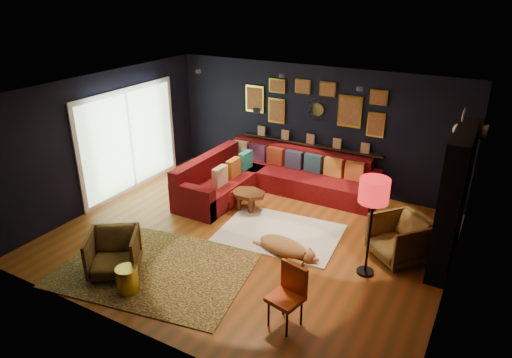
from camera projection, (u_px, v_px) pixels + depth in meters
The scene contains 20 objects.
floor at pixel (249, 237), 8.07m from camera, with size 6.50×6.50×0.00m, color #97491C.
room_walls at pixel (248, 153), 7.43m from camera, with size 6.50×6.50×6.50m.
sectional at pixel (266, 178), 9.66m from camera, with size 3.41×2.69×0.86m.
ledge at pixel (310, 145), 9.85m from camera, with size 3.20×0.12×0.04m, color black.
gallery_wall at pixel (313, 104), 9.53m from camera, with size 3.15×0.04×1.02m.
sunburst_mirror at pixel (317, 110), 9.53m from camera, with size 0.47×0.16×0.47m.
fireplace at pixel (452, 204), 7.00m from camera, with size 0.31×1.60×2.20m.
deer_head at pixel (471, 131), 6.97m from camera, with size 0.50×0.28×0.45m.
sliding_door at pixel (130, 140), 9.55m from camera, with size 0.06×2.80×2.20m.
ceiling_spots at pixel (272, 85), 7.69m from camera, with size 3.30×2.50×0.06m.
shag_rug at pixel (280, 233), 8.17m from camera, with size 2.09×1.52×0.03m, color white.
leopard_rug at pixel (156, 268), 7.18m from camera, with size 2.90×2.07×0.02m, color tan.
coffee_table at pixel (248, 195), 8.92m from camera, with size 0.73×0.56×0.36m.
pouf at pixel (223, 196), 9.14m from camera, with size 0.55×0.55×0.36m, color maroon.
armchair_left at pixel (113, 251), 6.96m from camera, with size 0.73×0.68×0.75m, color #A77D35.
armchair_right at pixel (400, 237), 7.29m from camera, with size 0.78×0.73×0.81m, color #A77D35.
gold_stool at pixel (128, 280), 6.58m from camera, with size 0.32×0.32×0.40m, color gold.
orange_chair at pixel (289, 291), 5.85m from camera, with size 0.48×0.48×0.86m.
floor_lamp at pixel (374, 195), 6.55m from camera, with size 0.44×0.44×1.59m.
dog at pixel (283, 243), 7.48m from camera, with size 1.22×0.60×0.39m, color #B87642, non-canonical shape.
Camera 1 is at (3.51, -6.05, 4.15)m, focal length 32.00 mm.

